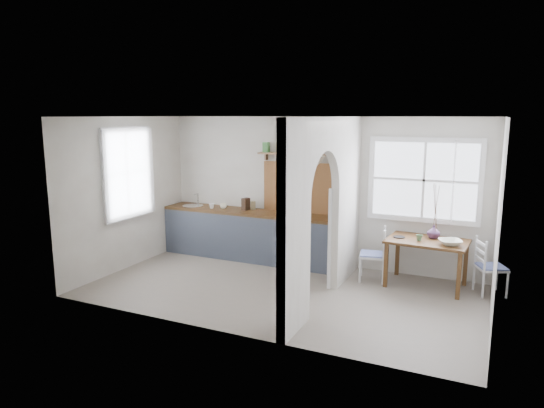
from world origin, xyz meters
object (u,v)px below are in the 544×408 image
at_px(chair_left, 372,254).
at_px(vase, 434,232).
at_px(kettle, 334,212).
at_px(chair_right, 491,267).
at_px(dining_table, 426,263).

distance_m(chair_left, vase, 1.00).
xyz_separation_m(chair_left, kettle, (-0.73, 0.24, 0.58)).
distance_m(chair_left, chair_right, 1.74).
xyz_separation_m(chair_right, kettle, (-2.47, 0.13, 0.59)).
bearing_deg(dining_table, vase, 71.24).
xyz_separation_m(chair_left, vase, (0.89, 0.22, 0.41)).
height_order(chair_left, kettle, kettle).
bearing_deg(dining_table, chair_left, -170.86).
bearing_deg(kettle, vase, -5.30).
distance_m(dining_table, vase, 0.50).
relative_size(dining_table, chair_right, 1.40).
relative_size(dining_table, chair_left, 1.36).
bearing_deg(vase, kettle, 179.24).
bearing_deg(dining_table, chair_right, 7.70).
height_order(chair_right, vase, vase).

